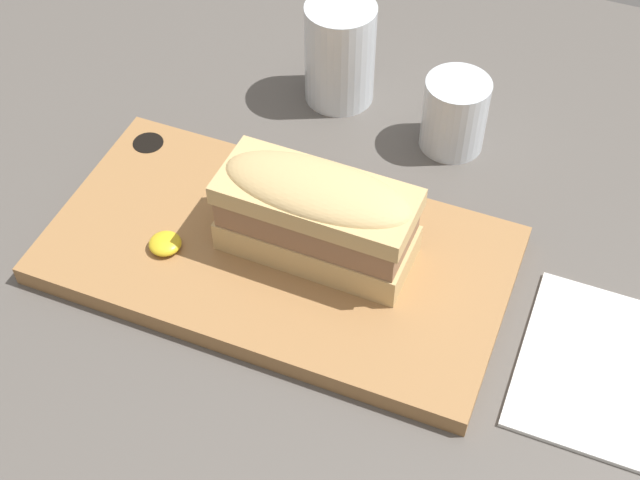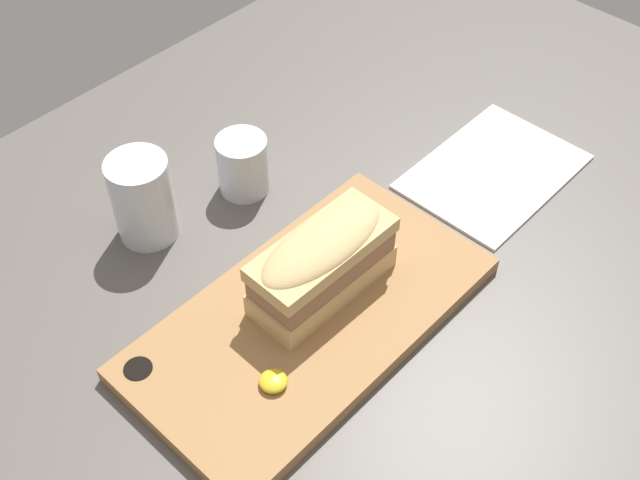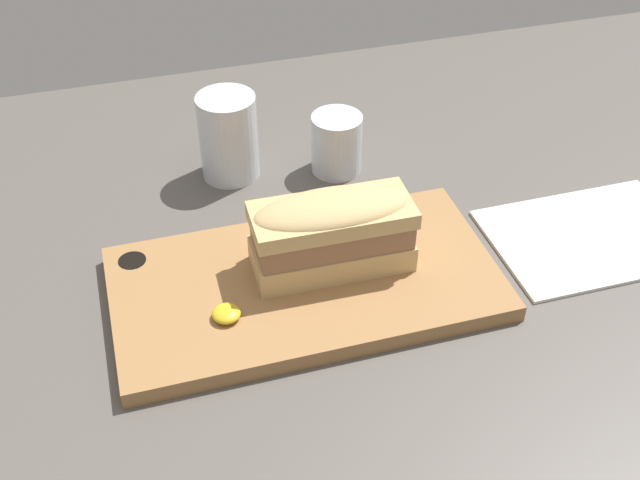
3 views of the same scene
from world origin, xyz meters
TOP-DOWN VIEW (x-y plane):
  - dining_table at (0.00, 0.00)cm, footprint 151.13×107.02cm
  - serving_board at (0.51, 3.54)cm, footprint 38.84×20.61cm
  - sandwich at (3.73, 4.64)cm, footprint 16.18×7.04cm
  - mustard_dollop at (-8.14, 0.46)cm, footprint 2.76×2.76cm
  - water_glass at (-2.54, 26.18)cm, footprint 6.98×6.98cm
  - wine_glass at (10.07, 23.49)cm, footprint 6.15×6.15cm
  - napkin at (33.03, 2.76)cm, footprint 22.03×15.63cm

SIDE VIEW (x-z plane):
  - dining_table at x=0.00cm, z-range 0.00..2.00cm
  - napkin at x=33.03cm, z-range 2.00..2.40cm
  - serving_board at x=0.51cm, z-range 1.98..3.86cm
  - mustard_dollop at x=-8.14cm, z-range 3.83..4.94cm
  - wine_glass at x=10.07cm, z-range 1.83..9.19cm
  - water_glass at x=-2.54cm, z-range 1.30..11.84cm
  - sandwich at x=3.73cm, z-range 4.15..12.52cm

